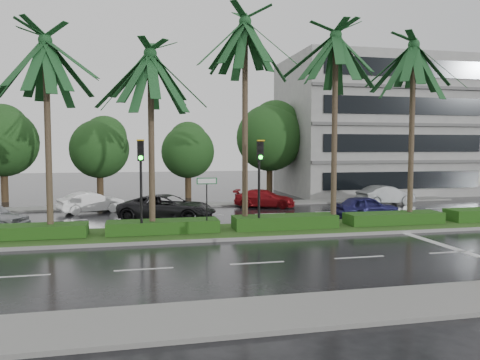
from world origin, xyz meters
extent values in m
plane|color=black|center=(0.00, 0.00, 0.00)|extent=(120.00, 120.00, 0.00)
cube|color=gray|center=(0.00, -10.20, 0.06)|extent=(40.00, 2.40, 0.12)
cube|color=gray|center=(0.00, 12.00, 0.06)|extent=(40.00, 2.00, 0.12)
cube|color=gray|center=(0.00, 1.00, 0.07)|extent=(36.00, 4.00, 0.14)
cube|color=#224517|center=(0.00, 1.00, 0.14)|extent=(35.60, 3.70, 0.02)
cube|color=#1B4614|center=(-9.00, 1.00, 0.45)|extent=(5.20, 1.40, 0.60)
cube|color=#1B4614|center=(-3.00, 1.00, 0.45)|extent=(5.20, 1.40, 0.60)
cube|color=#1B4614|center=(3.00, 1.00, 0.45)|extent=(5.20, 1.40, 0.60)
cube|color=#1B4614|center=(9.00, 1.00, 0.45)|extent=(5.20, 1.40, 0.60)
cube|color=silver|center=(-8.00, -5.00, 0.01)|extent=(2.00, 0.12, 0.01)
cube|color=silver|center=(-8.00, 7.00, 0.01)|extent=(2.00, 0.12, 0.01)
cube|color=silver|center=(-4.00, -5.00, 0.01)|extent=(2.00, 0.12, 0.01)
cube|color=silver|center=(-4.00, 7.00, 0.01)|extent=(2.00, 0.12, 0.01)
cube|color=silver|center=(0.00, -5.00, 0.01)|extent=(2.00, 0.12, 0.01)
cube|color=silver|center=(0.00, 7.00, 0.01)|extent=(2.00, 0.12, 0.01)
cube|color=silver|center=(4.00, -5.00, 0.01)|extent=(2.00, 0.12, 0.01)
cube|color=silver|center=(4.00, 7.00, 0.01)|extent=(2.00, 0.12, 0.01)
cube|color=silver|center=(8.00, -5.00, 0.01)|extent=(2.00, 0.12, 0.01)
cube|color=silver|center=(8.00, 7.00, 0.01)|extent=(2.00, 0.12, 0.01)
cube|color=silver|center=(12.00, 7.00, 0.01)|extent=(2.00, 0.12, 0.01)
cube|color=silver|center=(16.00, 7.00, 0.01)|extent=(2.00, 0.12, 0.01)
cube|color=silver|center=(8.50, -3.00, 0.01)|extent=(0.40, 6.00, 0.01)
cylinder|color=#3F3424|center=(-8.00, 1.10, 4.49)|extent=(0.28, 0.28, 8.68)
cylinder|color=#3F3424|center=(-8.00, 1.10, 0.37)|extent=(0.40, 0.40, 0.44)
cylinder|color=#3F3424|center=(-3.50, 0.90, 4.29)|extent=(0.28, 0.28, 8.28)
cylinder|color=#3F3424|center=(-3.50, 0.90, 0.37)|extent=(0.40, 0.40, 0.44)
cylinder|color=#3F3424|center=(1.00, 1.20, 5.17)|extent=(0.28, 0.28, 10.04)
cylinder|color=#3F3424|center=(1.00, 1.20, 0.37)|extent=(0.40, 0.40, 0.44)
cylinder|color=#3F3424|center=(5.50, 0.80, 4.91)|extent=(0.28, 0.28, 9.53)
cylinder|color=#3F3424|center=(5.50, 0.80, 0.37)|extent=(0.40, 0.40, 0.44)
cylinder|color=#3F3424|center=(10.00, 1.10, 4.82)|extent=(0.28, 0.28, 9.35)
cylinder|color=#3F3424|center=(10.00, 1.10, 0.37)|extent=(0.40, 0.40, 0.44)
cylinder|color=black|center=(-4.00, 0.40, 1.85)|extent=(0.12, 0.12, 3.40)
cube|color=black|center=(-4.00, 0.22, 4.00)|extent=(0.30, 0.18, 0.90)
cube|color=gold|center=(-4.00, 0.10, 4.48)|extent=(0.34, 0.12, 0.06)
cylinder|color=black|center=(-4.00, 0.12, 4.30)|extent=(0.18, 0.04, 0.18)
cylinder|color=black|center=(-4.00, 0.12, 4.00)|extent=(0.18, 0.04, 0.18)
cylinder|color=#0CE519|center=(-4.00, 0.12, 3.70)|extent=(0.18, 0.04, 0.18)
cylinder|color=black|center=(1.50, 0.40, 1.85)|extent=(0.12, 0.12, 3.40)
cube|color=black|center=(1.50, 0.22, 4.00)|extent=(0.30, 0.18, 0.90)
cube|color=gold|center=(1.50, 0.10, 4.48)|extent=(0.34, 0.12, 0.06)
cylinder|color=black|center=(1.50, 0.12, 4.30)|extent=(0.18, 0.04, 0.18)
cylinder|color=black|center=(1.50, 0.12, 4.00)|extent=(0.18, 0.04, 0.18)
cylinder|color=#0CE519|center=(1.50, 0.12, 3.70)|extent=(0.18, 0.04, 0.18)
cylinder|color=black|center=(-1.00, 0.50, 1.45)|extent=(0.06, 0.06, 2.60)
cube|color=#0C5926|center=(-1.00, 0.47, 2.60)|extent=(0.95, 0.04, 0.30)
cube|color=white|center=(-1.00, 0.45, 2.60)|extent=(0.85, 0.01, 0.22)
cylinder|color=#382519|center=(-14.00, 17.50, 1.26)|extent=(0.52, 0.52, 2.52)
sphere|color=#183915|center=(-14.00, 17.50, 4.53)|extent=(5.18, 5.18, 5.18)
sphere|color=#183915|center=(-14.00, 17.80, 5.54)|extent=(3.88, 3.88, 3.88)
cylinder|color=#382519|center=(-7.00, 17.50, 1.12)|extent=(0.52, 0.52, 2.25)
sphere|color=#183915|center=(-7.00, 17.50, 4.05)|extent=(4.63, 4.63, 4.63)
sphere|color=#183915|center=(-7.00, 17.80, 4.95)|extent=(3.47, 3.47, 3.47)
cylinder|color=#382519|center=(0.00, 17.50, 1.06)|extent=(0.52, 0.52, 2.12)
sphere|color=#183915|center=(0.00, 17.50, 3.81)|extent=(4.35, 4.35, 4.35)
sphere|color=#183915|center=(0.00, 17.80, 4.66)|extent=(3.27, 3.27, 3.27)
cylinder|color=#382519|center=(7.00, 17.50, 1.38)|extent=(0.52, 0.52, 2.77)
sphere|color=#183915|center=(7.00, 17.50, 4.98)|extent=(5.69, 5.69, 5.69)
sphere|color=#183915|center=(7.00, 17.80, 6.09)|extent=(4.27, 4.27, 4.27)
cylinder|color=#382519|center=(14.00, 17.50, 1.08)|extent=(0.52, 0.52, 2.16)
sphere|color=#183915|center=(14.00, 17.50, 3.89)|extent=(4.45, 4.45, 4.45)
sphere|color=#183915|center=(14.00, 17.80, 4.76)|extent=(3.34, 3.34, 3.34)
cube|color=gray|center=(17.00, 18.00, 6.00)|extent=(16.00, 10.00, 12.00)
imported|color=white|center=(-7.00, 9.86, 0.67)|extent=(2.89, 4.27, 1.33)
imported|color=black|center=(-2.50, 5.37, 0.75)|extent=(4.36, 5.97, 1.51)
imported|color=maroon|center=(4.50, 10.16, 0.61)|extent=(3.21, 4.57, 1.23)
imported|color=navy|center=(9.00, 4.00, 0.66)|extent=(1.73, 3.93, 1.32)
imported|color=#5B5E60|center=(13.50, 9.61, 0.70)|extent=(1.92, 4.36, 1.39)
camera|label=1|loc=(-4.23, -21.04, 4.16)|focal=35.00mm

